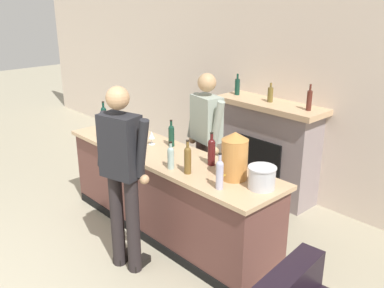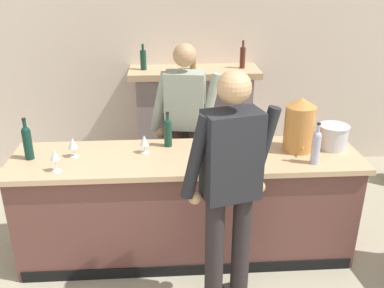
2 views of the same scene
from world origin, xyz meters
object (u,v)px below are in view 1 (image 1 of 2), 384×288
object	(u,v)px
copper_dispenser	(235,155)
wine_glass_near_bucket	(120,125)
wine_bottle_cabernet_heavy	(104,116)
person_bartender	(206,140)
wine_bottle_merlot_tall	(220,173)
fireplace_stone	(268,149)
ice_bucket_steel	(262,178)
wine_glass_front_right	(152,136)
wine_bottle_rose_blush	(171,157)
wine_bottle_burgundy_dark	(211,151)
wine_bottle_port_short	(171,135)
person_customer	(122,173)
wine_bottle_chardonnay_pale	(188,159)
wine_glass_by_dispenser	(99,126)

from	to	relation	value
copper_dispenser	wine_glass_near_bucket	bearing A→B (deg)	-179.45
wine_bottle_cabernet_heavy	person_bartender	bearing A→B (deg)	23.96
wine_glass_near_bucket	wine_bottle_merlot_tall	bearing A→B (deg)	-7.28
person_bartender	copper_dispenser	bearing A→B (deg)	-30.39
fireplace_stone	copper_dispenser	distance (m)	1.79
ice_bucket_steel	wine_glass_front_right	world-z (taller)	ice_bucket_steel
wine_bottle_rose_blush	wine_glass_front_right	size ratio (longest dim) A/B	1.79
wine_bottle_burgundy_dark	wine_bottle_port_short	bearing A→B (deg)	174.45
copper_dispenser	wine_bottle_merlot_tall	size ratio (longest dim) A/B	1.35
copper_dispenser	wine_bottle_port_short	xyz separation A→B (m)	(-1.07, 0.15, -0.09)
ice_bucket_steel	wine_bottle_cabernet_heavy	xyz separation A→B (m)	(-2.49, -0.05, 0.05)
wine_bottle_burgundy_dark	wine_glass_front_right	size ratio (longest dim) A/B	2.19
person_bartender	wine_bottle_merlot_tall	size ratio (longest dim) A/B	5.19
wine_glass_near_bucket	wine_glass_front_right	bearing A→B (deg)	4.00
wine_bottle_merlot_tall	wine_glass_front_right	xyz separation A→B (m)	(-1.33, 0.28, -0.04)
wine_bottle_cabernet_heavy	wine_glass_front_right	world-z (taller)	wine_bottle_cabernet_heavy
person_bartender	wine_glass_front_right	size ratio (longest dim) A/B	11.18
copper_dispenser	wine_bottle_merlot_tall	bearing A→B (deg)	-76.75
person_bartender	wine_glass_near_bucket	distance (m)	1.08
wine_bottle_rose_blush	wine_glass_near_bucket	world-z (taller)	wine_bottle_rose_blush
fireplace_stone	wine_bottle_burgundy_dark	xyz separation A→B (m)	(0.38, -1.46, 0.45)
ice_bucket_steel	wine_bottle_port_short	bearing A→B (deg)	174.69
person_customer	wine_glass_near_bucket	size ratio (longest dim) A/B	10.99
wine_glass_front_right	ice_bucket_steel	bearing A→B (deg)	-0.02
wine_bottle_burgundy_dark	wine_bottle_chardonnay_pale	bearing A→B (deg)	-90.89
copper_dispenser	wine_bottle_merlot_tall	distance (m)	0.28
copper_dispenser	wine_glass_front_right	distance (m)	1.28
fireplace_stone	wine_bottle_merlot_tall	size ratio (longest dim) A/B	4.72
wine_bottle_burgundy_dark	wine_bottle_cabernet_heavy	xyz separation A→B (m)	(-1.80, -0.11, 0.00)
wine_bottle_merlot_tall	wine_glass_front_right	bearing A→B (deg)	168.04
person_customer	wine_bottle_merlot_tall	world-z (taller)	person_customer
wine_bottle_port_short	ice_bucket_steel	bearing A→B (deg)	-5.31
wine_bottle_rose_blush	wine_glass_front_right	world-z (taller)	wine_bottle_rose_blush
person_customer	copper_dispenser	xyz separation A→B (m)	(0.68, 0.77, 0.16)
wine_bottle_merlot_tall	wine_bottle_cabernet_heavy	xyz separation A→B (m)	(-2.24, 0.23, 0.00)
fireplace_stone	copper_dispenser	bearing A→B (deg)	-63.82
wine_glass_by_dispenser	wine_glass_near_bucket	size ratio (longest dim) A/B	1.10
wine_bottle_rose_blush	person_customer	bearing A→B (deg)	-101.83
person_customer	wine_bottle_port_short	size ratio (longest dim) A/B	5.98
wine_bottle_merlot_tall	wine_bottle_burgundy_dark	world-z (taller)	wine_bottle_burgundy_dark
wine_bottle_chardonnay_pale	wine_glass_near_bucket	distance (m)	1.47
fireplace_stone	wine_glass_near_bucket	bearing A→B (deg)	-124.73
wine_bottle_port_short	wine_bottle_chardonnay_pale	bearing A→B (deg)	-29.03
fireplace_stone	ice_bucket_steel	size ratio (longest dim) A/B	6.26
wine_bottle_rose_blush	wine_bottle_burgundy_dark	xyz separation A→B (m)	(0.20, 0.36, 0.03)
person_customer	wine_bottle_chardonnay_pale	bearing A→B (deg)	60.90
ice_bucket_steel	wine_glass_by_dispenser	bearing A→B (deg)	-172.61
wine_bottle_port_short	wine_bottle_chardonnay_pale	distance (m)	0.79
ice_bucket_steel	wine_bottle_burgundy_dark	world-z (taller)	wine_bottle_burgundy_dark
ice_bucket_steel	person_bartender	bearing A→B (deg)	157.16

